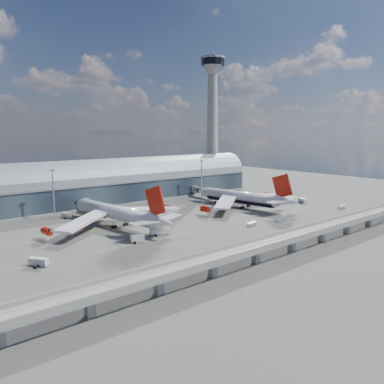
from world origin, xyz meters
TOP-DOWN VIEW (x-y plane):
  - ground at (0.00, 0.00)m, footprint 500.00×500.00m
  - taxi_lines at (0.00, 22.11)m, footprint 200.00×80.12m
  - terminal at (0.00, 77.99)m, footprint 200.00×30.00m
  - control_tower at (85.00, 83.00)m, footprint 19.00×19.00m
  - guideway at (-0.00, -55.00)m, footprint 220.00×8.50m
  - floodlight_mast_left at (-50.00, 55.00)m, footprint 3.00×0.70m
  - floodlight_mast_right at (50.00, 55.00)m, footprint 3.00×0.70m
  - airliner_left at (-32.33, 20.40)m, footprint 70.63×74.30m
  - airliner_right at (47.38, 14.78)m, footprint 67.69×70.81m
  - jet_bridge_left at (-29.16, 53.12)m, footprint 4.40×28.00m
  - jet_bridge_right at (50.59, 51.18)m, footprint 4.40×32.00m
  - service_truck_0 at (-78.57, -11.23)m, footprint 5.64×6.58m
  - service_truck_1 at (-38.95, -8.53)m, footprint 5.78×3.64m
  - service_truck_2 at (-25.55, -4.99)m, footprint 9.03×4.68m
  - service_truck_3 at (86.87, 0.09)m, footprint 4.22×6.56m
  - service_truck_4 at (-9.48, 17.08)m, footprint 4.05×5.99m
  - service_truck_5 at (-44.70, 52.42)m, footprint 4.73×5.94m
  - cargo_train_0 at (17.90, -19.33)m, footprint 7.00×2.80m
  - cargo_train_1 at (36.72, -21.80)m, footprint 9.16×4.20m
  - cargo_train_2 at (89.02, -25.42)m, footprint 5.68×2.08m

SIDE VIEW (x-z plane):
  - ground at x=0.00m, z-range 0.00..0.00m
  - taxi_lines at x=0.00m, z-range 0.00..0.01m
  - cargo_train_1 at x=36.72m, z-range 0.03..1.56m
  - cargo_train_0 at x=17.90m, z-range 0.03..1.56m
  - cargo_train_2 at x=89.02m, z-range 0.04..1.94m
  - service_truck_5 at x=-44.70m, z-range 0.03..2.75m
  - service_truck_0 at x=-78.57m, z-range 0.05..2.77m
  - service_truck_3 at x=86.87m, z-range 0.03..3.00m
  - service_truck_1 at x=-38.95m, z-range 0.01..3.12m
  - service_truck_4 at x=-9.48m, z-range 0.01..3.20m
  - service_truck_2 at x=-25.55m, z-range 0.07..3.21m
  - jet_bridge_left at x=-29.16m, z-range 1.55..8.80m
  - jet_bridge_right at x=50.59m, z-range 1.56..8.81m
  - guideway at x=0.00m, z-range 1.69..8.89m
  - airliner_right at x=47.38m, z-range -5.42..17.09m
  - airliner_left at x=-32.33m, z-range -4.85..17.80m
  - terminal at x=0.00m, z-range -2.66..25.34m
  - floodlight_mast_left at x=-50.00m, z-range 0.78..26.48m
  - floodlight_mast_right at x=50.00m, z-range 0.78..26.48m
  - control_tower at x=85.00m, z-range 0.14..103.14m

